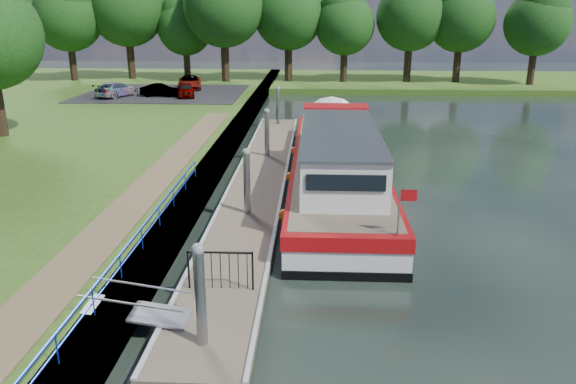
{
  "coord_description": "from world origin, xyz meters",
  "views": [
    {
      "loc": [
        2.58,
        -11.88,
        7.89
      ],
      "look_at": [
        1.6,
        8.06,
        1.4
      ],
      "focal_mm": 35.0,
      "sensor_mm": 36.0,
      "label": 1
    }
  ],
  "objects_px": {
    "car_b": "(160,90)",
    "car_c": "(117,89)",
    "pontoon": "(259,184)",
    "car_d": "(190,82)",
    "barge": "(336,160)",
    "car_a": "(186,90)"
  },
  "relations": [
    {
      "from": "pontoon",
      "to": "car_a",
      "type": "xyz_separation_m",
      "value": [
        -8.5,
        22.72,
        1.23
      ]
    },
    {
      "from": "car_b",
      "to": "car_d",
      "type": "distance_m",
      "value": 5.09
    },
    {
      "from": "car_c",
      "to": "car_d",
      "type": "xyz_separation_m",
      "value": [
        5.14,
        5.16,
        0.01
      ]
    },
    {
      "from": "barge",
      "to": "car_d",
      "type": "bearing_deg",
      "value": 115.71
    },
    {
      "from": "car_a",
      "to": "car_d",
      "type": "relative_size",
      "value": 0.77
    },
    {
      "from": "pontoon",
      "to": "car_a",
      "type": "distance_m",
      "value": 24.29
    },
    {
      "from": "barge",
      "to": "car_c",
      "type": "distance_m",
      "value": 28.03
    },
    {
      "from": "car_b",
      "to": "car_c",
      "type": "distance_m",
      "value": 3.63
    },
    {
      "from": "pontoon",
      "to": "car_c",
      "type": "bearing_deg",
      "value": 122.54
    },
    {
      "from": "barge",
      "to": "car_c",
      "type": "height_order",
      "value": "barge"
    },
    {
      "from": "car_b",
      "to": "car_c",
      "type": "xyz_separation_m",
      "value": [
        -3.62,
        -0.3,
        0.08
      ]
    },
    {
      "from": "car_a",
      "to": "car_b",
      "type": "xyz_separation_m",
      "value": [
        -2.26,
        0.11,
        -0.04
      ]
    },
    {
      "from": "barge",
      "to": "pontoon",
      "type": "bearing_deg",
      "value": -163.95
    },
    {
      "from": "car_b",
      "to": "car_d",
      "type": "relative_size",
      "value": 0.73
    },
    {
      "from": "car_c",
      "to": "pontoon",
      "type": "bearing_deg",
      "value": 146.22
    },
    {
      "from": "car_b",
      "to": "barge",
      "type": "bearing_deg",
      "value": -142.47
    },
    {
      "from": "car_a",
      "to": "car_b",
      "type": "height_order",
      "value": "car_a"
    },
    {
      "from": "pontoon",
      "to": "car_c",
      "type": "xyz_separation_m",
      "value": [
        -14.38,
        22.54,
        1.26
      ]
    },
    {
      "from": "car_a",
      "to": "car_b",
      "type": "relative_size",
      "value": 1.05
    },
    {
      "from": "car_b",
      "to": "car_c",
      "type": "bearing_deg",
      "value": 98.87
    },
    {
      "from": "car_c",
      "to": "car_d",
      "type": "distance_m",
      "value": 7.28
    },
    {
      "from": "pontoon",
      "to": "car_b",
      "type": "xyz_separation_m",
      "value": [
        -10.76,
        22.84,
        1.19
      ]
    }
  ]
}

